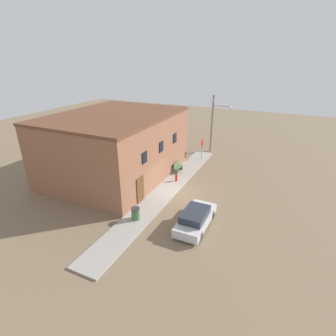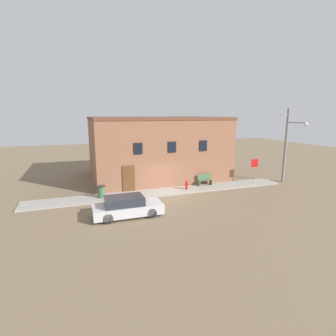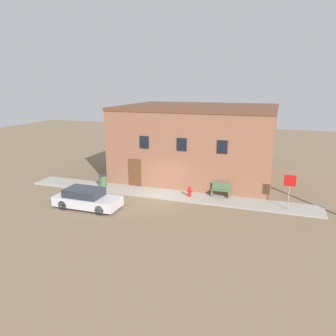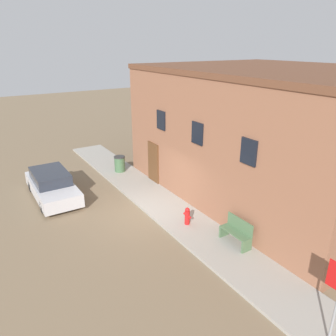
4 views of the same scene
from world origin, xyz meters
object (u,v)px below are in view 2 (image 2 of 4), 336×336
Objects in this scene: utility_pole at (287,143)px; parked_car at (127,207)px; trash_bin at (101,192)px; fire_hydrant at (187,185)px; stop_sign at (254,166)px; bench at (205,180)px.

parked_car is at bearing -167.55° from utility_pole.
utility_pole is at bearing -2.28° from trash_bin.
fire_hydrant is 6.52m from stop_sign.
fire_hydrant is 0.83× the size of trash_bin.
fire_hydrant is at bearing 34.48° from parked_car.
fire_hydrant is at bearing -1.09° from trash_bin.
fire_hydrant is 0.11× the size of utility_pole.
trash_bin is 16.77m from utility_pole.
trash_bin is (-13.24, 0.41, -1.11)m from stop_sign.
stop_sign is at bearing -2.51° from fire_hydrant.
bench is 1.42× the size of trash_bin.
utility_pole is at bearing 12.45° from parked_car.
trash_bin is at bearing 178.22° from stop_sign.
fire_hydrant is 0.58× the size of bench.
stop_sign reaches higher than trash_bin.
utility_pole reaches higher than fire_hydrant.
bench reaches higher than trash_bin.
bench is at bearing 3.90° from trash_bin.
stop_sign is (6.40, -0.28, 1.19)m from fire_hydrant.
bench is at bearing 30.97° from parked_car.
stop_sign reaches higher than bench.
fire_hydrant is 0.17× the size of parked_car.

